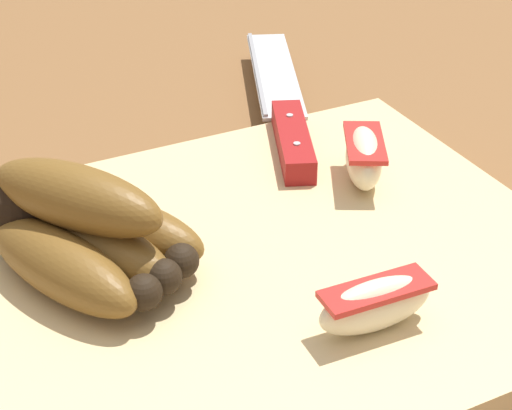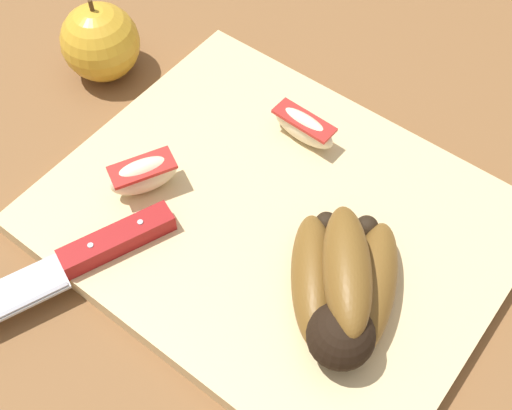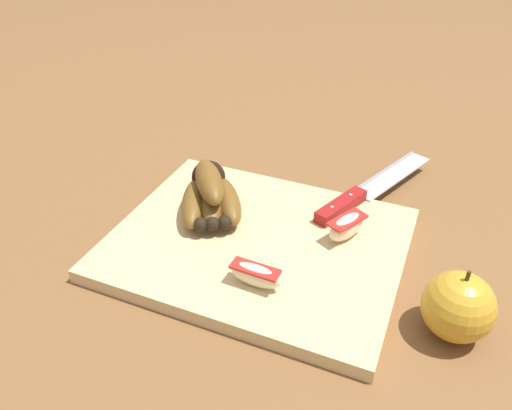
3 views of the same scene
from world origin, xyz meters
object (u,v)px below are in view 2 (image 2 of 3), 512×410
banana_bunch (344,287)px  apple_wedge_middle (144,175)px  chefs_knife (64,267)px  apple_wedge_near (304,127)px  whole_apple (100,42)px

banana_bunch → apple_wedge_middle: (-0.20, -0.01, -0.01)m
chefs_knife → apple_wedge_middle: apple_wedge_middle is taller
chefs_knife → apple_wedge_near: bearing=73.0°
chefs_knife → banana_bunch: bearing=30.3°
chefs_knife → whole_apple: (-0.16, 0.20, 0.01)m
chefs_knife → whole_apple: 0.26m
apple_wedge_middle → chefs_knife: bearing=-87.1°
apple_wedge_near → whole_apple: bearing=-171.0°
chefs_knife → apple_wedge_middle: size_ratio=4.05×
chefs_knife → apple_wedge_middle: bearing=92.9°
apple_wedge_middle → whole_apple: bearing=147.3°
banana_bunch → apple_wedge_near: (-0.12, 0.12, -0.01)m
banana_bunch → chefs_knife: bearing=-149.7°
banana_bunch → chefs_knife: (-0.20, -0.12, -0.02)m
apple_wedge_middle → whole_apple: (-0.15, 0.10, 0.00)m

